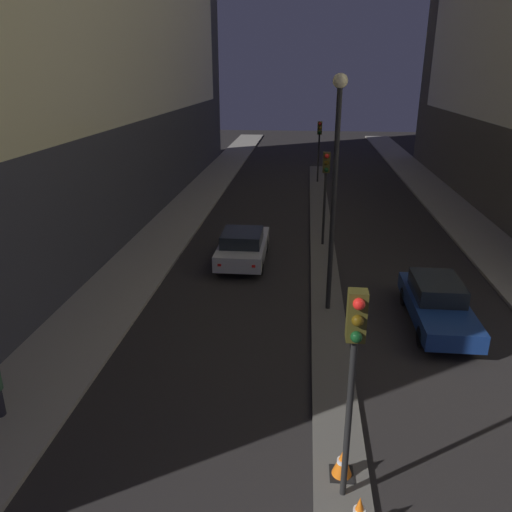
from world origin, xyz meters
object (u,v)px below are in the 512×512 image
Objects in this scene: traffic_light_mid at (326,178)px; street_lamp at (335,168)px; traffic_cone_far at (342,463)px; car_left_lane at (243,246)px; car_right_lane at (437,303)px; traffic_light_near at (354,352)px; traffic_light_far at (319,138)px.

street_lamp reaches higher than traffic_light_mid.
traffic_cone_far is at bearing -89.96° from street_lamp.
traffic_cone_far is 0.14× the size of car_left_lane.
car_right_lane is (3.45, -0.55, -4.18)m from street_lamp.
street_lamp is at bearing -90.00° from traffic_light_mid.
car_right_lane is (3.45, -7.26, -2.53)m from traffic_light_mid.
traffic_light_near is 1.00× the size of car_left_lane.
traffic_light_far reaches higher than car_left_lane.
traffic_cone_far is (0.01, 0.50, -2.84)m from traffic_light_near.
traffic_light_mid and traffic_light_far have the same top height.
car_left_lane is (-3.45, -2.43, -2.51)m from traffic_light_mid.
street_lamp is at bearing 90.04° from traffic_cone_far.
street_lamp is (0.00, -6.71, 1.65)m from traffic_light_mid.
traffic_light_near is 0.92× the size of car_right_lane.
traffic_light_mid is 4.91m from car_left_lane.
traffic_light_near is at bearing -90.00° from traffic_light_mid.
traffic_light_near is at bearing -74.37° from car_left_lane.
street_lamp is at bearing 90.00° from traffic_light_near.
street_lamp is (0.00, -20.76, 1.65)m from traffic_light_far.
car_right_lane is at bearing -9.06° from street_lamp.
street_lamp is (0.00, 8.04, 1.65)m from traffic_light_near.
traffic_light_near is 13.03m from car_left_lane.
traffic_light_far is 28.45m from traffic_cone_far.
traffic_light_near is 1.00× the size of traffic_light_mid.
car_right_lane is at bearing 65.30° from traffic_light_near.
car_left_lane is at bearing 106.28° from traffic_cone_far.
traffic_light_mid is 0.92× the size of car_right_lane.
car_left_lane is at bearing 128.84° from street_lamp.
car_right_lane is (3.44, 6.99, 0.31)m from traffic_cone_far.
traffic_light_near reaches higher than car_right_lane.
traffic_light_near is at bearing -90.00° from traffic_light_far.
car_left_lane is at bearing 144.98° from car_right_lane.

